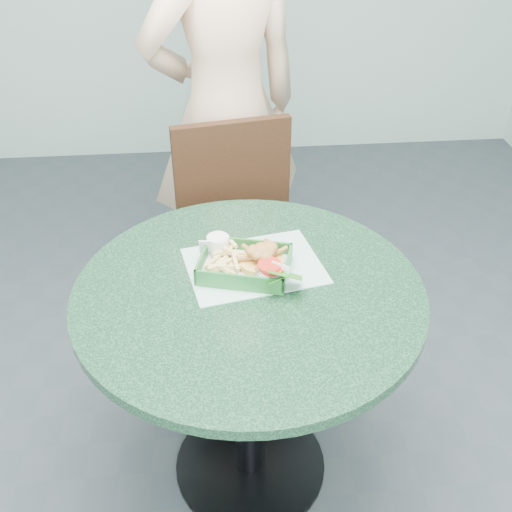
{
  "coord_description": "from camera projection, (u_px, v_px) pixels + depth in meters",
  "views": [
    {
      "loc": [
        -0.1,
        -1.25,
        1.76
      ],
      "look_at": [
        0.03,
        0.1,
        0.8
      ],
      "focal_mm": 42.0,
      "sensor_mm": 36.0,
      "label": 1
    }
  ],
  "objects": [
    {
      "name": "dining_chair",
      "position": [
        235.0,
        233.0,
        2.25
      ],
      "size": [
        0.44,
        0.44,
        0.93
      ],
      "rotation": [
        0.0,
        0.0,
        0.18
      ],
      "color": "#341D12",
      "rests_on": "floor"
    },
    {
      "name": "fries_pile",
      "position": [
        221.0,
        264.0,
        1.64
      ],
      "size": [
        0.13,
        0.14,
        0.05
      ],
      "primitive_type": null,
      "rotation": [
        0.0,
        0.0,
        -0.04
      ],
      "color": "#E5C76F",
      "rests_on": "food_basket"
    },
    {
      "name": "sauce_ramekin",
      "position": [
        212.0,
        252.0,
        1.67
      ],
      "size": [
        0.06,
        0.06,
        0.04
      ],
      "rotation": [
        0.0,
        0.0,
        -0.42
      ],
      "color": "white",
      "rests_on": "food_basket"
    },
    {
      "name": "floor",
      "position": [
        250.0,
        465.0,
        2.04
      ],
      "size": [
        4.0,
        5.0,
        0.02
      ],
      "primitive_type": "cube",
      "color": "#303335",
      "rests_on": "ground"
    },
    {
      "name": "food_basket",
      "position": [
        245.0,
        273.0,
        1.65
      ],
      "size": [
        0.24,
        0.18,
        0.05
      ],
      "rotation": [
        0.0,
        0.0,
        -0.27
      ],
      "color": "#226A2B",
      "rests_on": "placemat"
    },
    {
      "name": "crab_sandwich",
      "position": [
        260.0,
        259.0,
        1.65
      ],
      "size": [
        0.13,
        0.13,
        0.07
      ],
      "rotation": [
        0.0,
        0.0,
        -0.33
      ],
      "color": "gold",
      "rests_on": "food_basket"
    },
    {
      "name": "cafe_table",
      "position": [
        249.0,
        340.0,
        1.7
      ],
      "size": [
        0.94,
        0.94,
        0.75
      ],
      "color": "black",
      "rests_on": "floor"
    },
    {
      "name": "placemat",
      "position": [
        254.0,
        271.0,
        1.68
      ],
      "size": [
        0.41,
        0.34,
        0.0
      ],
      "primitive_type": "cube",
      "rotation": [
        0.0,
        0.0,
        0.19
      ],
      "color": "#A0D0C6",
      "rests_on": "cafe_table"
    },
    {
      "name": "diner_person",
      "position": [
        224.0,
        69.0,
        2.19
      ],
      "size": [
        0.9,
        0.74,
        2.11
      ],
      "primitive_type": "imported",
      "rotation": [
        0.0,
        0.0,
        3.5
      ],
      "color": "beige",
      "rests_on": "floor"
    },
    {
      "name": "garnish_cup",
      "position": [
        278.0,
        274.0,
        1.61
      ],
      "size": [
        0.11,
        0.11,
        0.04
      ],
      "rotation": [
        0.0,
        0.0,
        0.12
      ],
      "color": "silver",
      "rests_on": "food_basket"
    }
  ]
}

